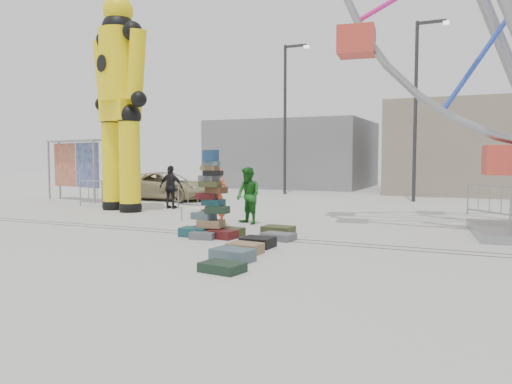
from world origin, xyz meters
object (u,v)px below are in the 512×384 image
at_px(suitcase_tower, 211,212).
at_px(barricade_dummy_c, 198,195).
at_px(banner_scaffold, 75,155).
at_px(barricade_wheel_back, 489,201).
at_px(pedestrian_black, 171,187).
at_px(pedestrian_red, 217,197).
at_px(barricade_dummy_b, 117,195).
at_px(pedestrian_green, 248,196).
at_px(lamp_post_right, 418,101).
at_px(lamp_post_left, 287,111).
at_px(steamer_trunk, 197,215).
at_px(parked_suv, 166,186).
at_px(barricade_dummy_a, 97,193).
at_px(crash_test_dummy, 120,95).

height_order(suitcase_tower, barricade_dummy_c, suitcase_tower).
bearing_deg(banner_scaffold, suitcase_tower, -17.22).
bearing_deg(suitcase_tower, barricade_wheel_back, 48.10).
height_order(barricade_wheel_back, pedestrian_black, pedestrian_black).
bearing_deg(pedestrian_red, barricade_dummy_c, 128.83).
distance_m(barricade_dummy_b, barricade_wheel_back, 13.39).
relative_size(suitcase_tower, barricade_dummy_b, 1.09).
xyz_separation_m(pedestrian_red, pedestrian_green, (0.61, 0.80, 0.00)).
bearing_deg(barricade_dummy_c, pedestrian_black, -167.07).
bearing_deg(pedestrian_red, barricade_dummy_b, 157.31).
bearing_deg(suitcase_tower, pedestrian_red, 113.68).
bearing_deg(lamp_post_right, barricade_dummy_c, -135.56).
xyz_separation_m(lamp_post_left, pedestrian_green, (3.30, -11.94, -3.63)).
distance_m(lamp_post_left, steamer_trunk, 12.83).
bearing_deg(steamer_trunk, pedestrian_black, 148.79).
height_order(steamer_trunk, parked_suv, parked_suv).
distance_m(barricade_dummy_a, barricade_dummy_b, 1.39).
distance_m(barricade_wheel_back, pedestrian_red, 9.14).
relative_size(banner_scaffold, pedestrian_green, 2.27).
bearing_deg(pedestrian_green, barricade_dummy_c, 168.55).
bearing_deg(suitcase_tower, lamp_post_right, 73.87).
distance_m(crash_test_dummy, barricade_dummy_b, 3.78).
relative_size(barricade_dummy_a, pedestrian_black, 1.19).
xyz_separation_m(banner_scaffold, barricade_dummy_c, (7.08, -1.04, -1.54)).
relative_size(barricade_wheel_back, pedestrian_red, 1.17).
height_order(pedestrian_green, pedestrian_black, pedestrian_green).
relative_size(lamp_post_left, pedestrian_black, 4.75).
distance_m(banner_scaffold, pedestrian_green, 11.34).
bearing_deg(pedestrian_red, suitcase_tower, -65.12).
xyz_separation_m(crash_test_dummy, pedestrian_black, (1.26, 1.41, -3.44)).
distance_m(suitcase_tower, barricade_dummy_b, 7.82).
relative_size(crash_test_dummy, parked_suv, 1.73).
distance_m(steamer_trunk, parked_suv, 8.19).
relative_size(lamp_post_right, lamp_post_left, 1.00).
xyz_separation_m(banner_scaffold, pedestrian_red, (9.96, -4.74, -1.23)).
xyz_separation_m(barricade_wheel_back, pedestrian_black, (-11.28, -1.94, 0.29)).
xyz_separation_m(crash_test_dummy, pedestrian_green, (5.90, -1.41, -3.42)).
bearing_deg(pedestrian_red, crash_test_dummy, 158.27).
xyz_separation_m(lamp_post_left, pedestrian_red, (2.69, -12.74, -3.63)).
bearing_deg(barricade_dummy_a, barricade_dummy_b, -11.73).
xyz_separation_m(barricade_wheel_back, pedestrian_green, (-6.63, -4.76, 0.31)).
relative_size(steamer_trunk, barricade_dummy_c, 0.45).
bearing_deg(barricade_dummy_b, barricade_dummy_a, 178.95).
bearing_deg(parked_suv, steamer_trunk, -137.60).
distance_m(lamp_post_right, crash_test_dummy, 12.84).
distance_m(pedestrian_green, parked_suv, 9.37).
height_order(barricade_dummy_a, barricade_dummy_b, same).
distance_m(steamer_trunk, barricade_dummy_c, 3.45).
height_order(lamp_post_left, banner_scaffold, lamp_post_left).
xyz_separation_m(crash_test_dummy, steamer_trunk, (4.17, -1.48, -4.07)).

